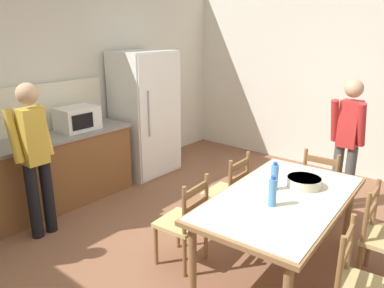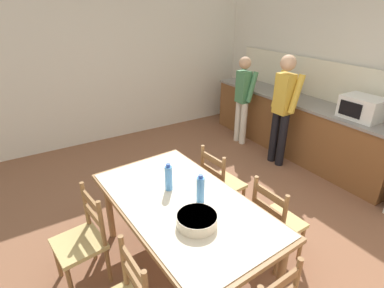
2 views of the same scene
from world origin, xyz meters
The scene contains 17 objects.
ground_plane centered at (0.00, 0.00, 0.00)m, with size 8.32×8.32×0.00m, color brown.
wall_back centered at (0.00, 2.66, 1.45)m, with size 6.52×0.12×2.90m, color silver.
wall_right centered at (3.26, 0.00, 1.45)m, with size 0.12×5.20×2.90m, color silver.
kitchen_counter centered at (-1.02, 2.23, 0.47)m, with size 3.40×0.66×0.94m.
refrigerator centered at (1.22, 2.19, 0.95)m, with size 0.89×0.73×1.90m.
microwave centered at (0.03, 2.21, 1.09)m, with size 0.50×0.39×0.30m.
dining_table centered at (0.20, -0.65, 0.70)m, with size 1.88×1.12×0.78m.
bottle_near_centre centered at (-0.03, -0.67, 0.91)m, with size 0.07×0.07×0.27m.
bottle_off_centre centered at (0.29, -0.52, 0.91)m, with size 0.07×0.07×0.27m.
serving_bowl centered at (0.53, -0.71, 0.83)m, with size 0.32×0.32×0.09m.
chair_side_far_right centered at (0.56, 0.17, 0.44)m, with size 0.43×0.42×0.91m.
chair_side_near_left centered at (-0.16, -1.47, 0.44)m, with size 0.47×0.45×0.91m.
chair_side_near_right centered at (0.66, -1.42, 0.44)m, with size 0.44×0.42×0.91m.
chair_side_far_left centered at (-0.26, 0.12, 0.44)m, with size 0.46×0.44×0.91m.
chair_head_end centered at (1.40, -0.58, 0.44)m, with size 0.42×0.44×0.91m.
person_at_counter centered at (-0.85, 1.69, 0.96)m, with size 0.43×0.29×1.70m.
person_by_table centered at (1.95, -0.63, 0.92)m, with size 0.29×0.42×1.64m.
Camera 1 is at (-2.66, -1.98, 2.23)m, focal length 35.00 mm.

